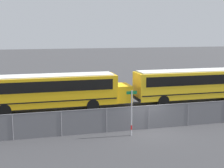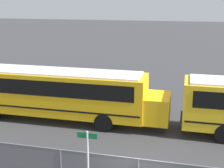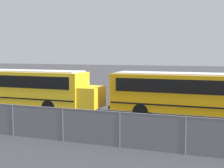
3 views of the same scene
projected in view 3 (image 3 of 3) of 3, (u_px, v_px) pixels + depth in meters
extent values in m
cylinder|color=slate|center=(13.00, 120.00, 16.65)|extent=(0.07, 0.07, 1.68)
cylinder|color=slate|center=(63.00, 125.00, 15.61)|extent=(0.07, 0.07, 1.68)
cylinder|color=slate|center=(120.00, 130.00, 14.57)|extent=(0.07, 0.07, 1.68)
cylinder|color=slate|center=(185.00, 136.00, 13.54)|extent=(0.07, 0.07, 1.68)
cube|color=yellow|center=(17.00, 87.00, 24.58)|extent=(11.51, 2.41, 2.48)
cube|color=black|center=(16.00, 80.00, 24.52)|extent=(10.59, 2.45, 0.89)
cube|color=black|center=(17.00, 96.00, 24.65)|extent=(11.28, 2.44, 0.10)
cube|color=yellow|center=(91.00, 97.00, 22.41)|extent=(1.38, 2.21, 1.49)
cube|color=silver|center=(16.00, 71.00, 24.45)|extent=(10.93, 2.17, 0.10)
cylinder|color=black|center=(64.00, 103.00, 24.48)|extent=(1.07, 0.28, 1.07)
cylinder|color=black|center=(49.00, 107.00, 22.46)|extent=(1.07, 0.28, 1.07)
cube|color=orange|center=(198.00, 94.00, 20.47)|extent=(11.51, 2.41, 2.48)
cube|color=black|center=(198.00, 85.00, 20.42)|extent=(10.59, 2.45, 0.89)
cube|color=black|center=(197.00, 104.00, 20.54)|extent=(11.28, 2.44, 0.10)
cube|color=black|center=(115.00, 105.00, 22.58)|extent=(0.12, 2.41, 0.24)
cube|color=silver|center=(198.00, 74.00, 20.35)|extent=(10.93, 2.17, 0.10)
cylinder|color=black|center=(148.00, 106.00, 22.84)|extent=(1.07, 0.28, 1.07)
cylinder|color=black|center=(141.00, 112.00, 20.81)|extent=(1.07, 0.28, 1.07)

